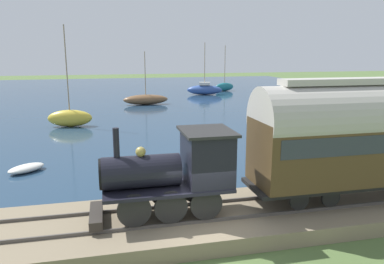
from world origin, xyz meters
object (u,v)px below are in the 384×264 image
sailboat_brown (146,99)px  rowboat_far_out (198,186)px  steam_locomotive (178,168)px  passenger_coach (376,132)px  sailboat_teal (225,87)px  sailboat_yellow (70,118)px  sailboat_blue (205,89)px  rowboat_near_shore (26,168)px

sailboat_brown → rowboat_far_out: bearing=176.8°
steam_locomotive → rowboat_far_out: size_ratio=2.56×
passenger_coach → sailboat_brown: size_ratio=1.62×
rowboat_far_out → sailboat_teal: bearing=-51.0°
passenger_coach → sailboat_brown: bearing=9.5°
sailboat_yellow → sailboat_blue: size_ratio=1.12×
sailboat_yellow → sailboat_teal: (25.91, -22.69, -0.05)m
sailboat_yellow → steam_locomotive: bearing=-158.9°
passenger_coach → rowboat_far_out: size_ratio=5.26×
sailboat_yellow → sailboat_blue: bearing=-33.5°
sailboat_brown → sailboat_yellow: bearing=145.4°
steam_locomotive → rowboat_near_shore: bearing=38.4°
sailboat_yellow → sailboat_blue: (21.40, -18.02, 0.01)m
steam_locomotive → sailboat_yellow: 22.27m
passenger_coach → sailboat_blue: (42.90, -4.30, -2.53)m
steam_locomotive → sailboat_brown: sailboat_brown is taller
passenger_coach → rowboat_far_out: passenger_coach is taller
sailboat_blue → rowboat_near_shore: sailboat_blue is taller
passenger_coach → sailboat_brown: (34.01, 5.68, -2.69)m
passenger_coach → sailboat_brown: 34.58m
sailboat_blue → rowboat_far_out: 40.36m
passenger_coach → rowboat_near_shore: bearing=60.0°
sailboat_blue → steam_locomotive: bearing=-179.9°
rowboat_near_shore → rowboat_far_out: 9.79m
sailboat_yellow → sailboat_teal: sailboat_yellow is taller
passenger_coach → sailboat_yellow: sailboat_yellow is taller
steam_locomotive → sailboat_yellow: size_ratio=0.59×
sailboat_brown → steam_locomotive: bearing=174.0°
sailboat_blue → sailboat_teal: sailboat_blue is taller
sailboat_blue → sailboat_yellow: bearing=156.1°
sailboat_yellow → rowboat_near_shore: sailboat_yellow is taller
sailboat_brown → sailboat_blue: (8.89, -9.98, 0.16)m
rowboat_near_shore → rowboat_far_out: size_ratio=1.11×
rowboat_far_out → steam_locomotive: bearing=125.1°
steam_locomotive → rowboat_far_out: steam_locomotive is taller
sailboat_yellow → rowboat_far_out: bearing=-150.8°
steam_locomotive → rowboat_far_out: bearing=-23.4°
rowboat_near_shore → sailboat_brown: bearing=-60.4°
sailboat_yellow → rowboat_near_shore: size_ratio=3.91×
steam_locomotive → sailboat_blue: 44.70m
steam_locomotive → passenger_coach: size_ratio=0.49×
sailboat_teal → steam_locomotive: bearing=146.0°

